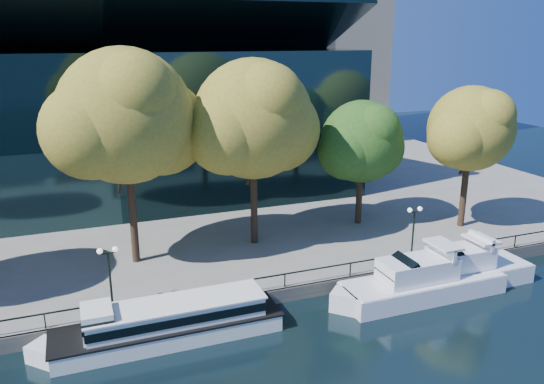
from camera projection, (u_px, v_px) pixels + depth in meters
name	position (u px, v px, depth m)	size (l,w,h in m)	color
ground	(228.00, 339.00, 31.56)	(160.00, 160.00, 0.00)	black
promenade	(143.00, 181.00, 64.03)	(90.00, 67.08, 1.00)	slate
railing	(213.00, 286.00, 33.92)	(88.20, 0.08, 0.99)	black
convention_building	(106.00, 123.00, 56.29)	(50.00, 24.57, 21.43)	black
tour_boat	(163.00, 322.00, 31.16)	(14.65, 3.27, 2.78)	white
cruiser_near	(417.00, 282.00, 36.24)	(12.89, 3.32, 3.73)	white
cruiser_far	(459.00, 271.00, 37.96)	(11.35, 3.14, 3.71)	white
tree_2	(128.00, 119.00, 37.01)	(11.94, 9.79, 15.74)	black
tree_3	(256.00, 122.00, 40.88)	(11.63, 9.54, 14.84)	black
tree_4	(363.00, 143.00, 46.21)	(9.01, 7.39, 11.11)	black
tree_5	(472.00, 131.00, 45.12)	(9.10, 7.46, 12.40)	black
lamp_1	(109.00, 263.00, 32.37)	(1.26, 0.36, 4.03)	black
lamp_2	(414.00, 220.00, 39.93)	(1.26, 0.36, 4.03)	black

